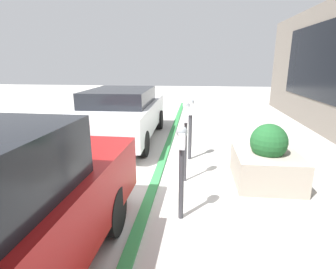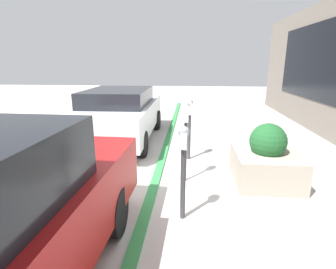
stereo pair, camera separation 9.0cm
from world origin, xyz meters
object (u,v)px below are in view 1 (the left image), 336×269
parking_meter_nearest (182,158)px  parking_meter_middle (190,121)px  parked_car_middle (122,113)px  parking_meter_second (186,126)px  planter_box (267,161)px

parking_meter_nearest → parking_meter_middle: (2.37, -0.06, -0.01)m
parking_meter_nearest → parked_car_middle: 4.17m
parking_meter_second → parked_car_middle: (2.51, 1.87, -0.29)m
parking_meter_second → parking_meter_middle: parking_meter_second is taller
parking_meter_second → parked_car_middle: parking_meter_second is taller
parking_meter_nearest → parking_meter_second: bearing=-0.1°
planter_box → parking_meter_second: bearing=94.2°
parking_meter_second → planter_box: (0.11, -1.47, -0.65)m
parking_meter_nearest → planter_box: 2.05m
planter_box → parking_meter_nearest: bearing=131.9°
parking_meter_nearest → planter_box: (1.33, -1.48, -0.50)m
parking_meter_middle → parking_meter_second: bearing=177.3°
parking_meter_second → parking_meter_middle: (1.15, -0.06, -0.17)m
planter_box → parked_car_middle: (2.40, 3.34, 0.36)m
planter_box → parked_car_middle: 4.13m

